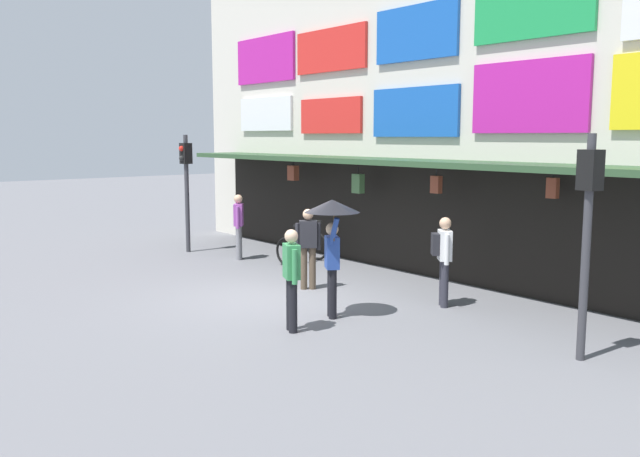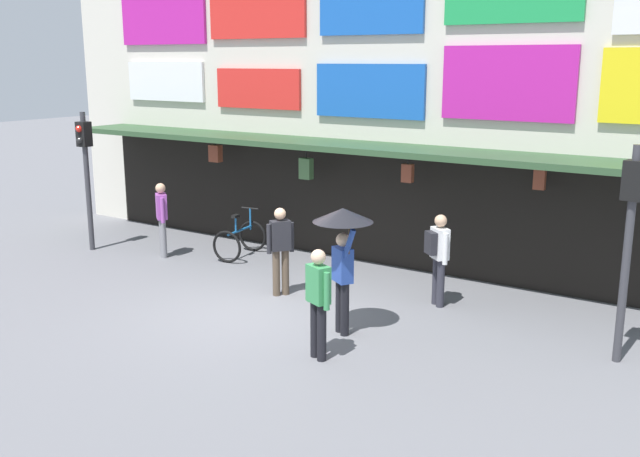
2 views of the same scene
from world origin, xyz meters
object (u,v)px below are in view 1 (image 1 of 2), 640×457
pedestrian_in_red (292,274)px  pedestrian_with_umbrella (332,225)px  traffic_light_far (589,211)px  pedestrian_in_blue (239,223)px  traffic_light_near (186,174)px  bicycle_parked (302,248)px  pedestrian_in_black (443,255)px  pedestrian_in_yellow (308,244)px

pedestrian_in_red → pedestrian_with_umbrella: bearing=102.5°
traffic_light_far → pedestrian_in_blue: traffic_light_far is taller
traffic_light_near → traffic_light_far: size_ratio=1.00×
pedestrian_in_blue → pedestrian_with_umbrella: 6.13m
bicycle_parked → pedestrian_in_black: (5.08, -0.61, 0.59)m
bicycle_parked → pedestrian_in_red: bearing=-39.3°
traffic_light_near → pedestrian_in_yellow: (5.68, -0.24, -1.19)m
pedestrian_in_blue → pedestrian_in_black: size_ratio=1.00×
pedestrian_in_black → pedestrian_in_red: same height
pedestrian_in_blue → bicycle_parked: bearing=33.2°
traffic_light_near → pedestrian_with_umbrella: (7.68, -1.28, -0.50)m
pedestrian_in_blue → pedestrian_in_black: 6.54m
traffic_light_near → pedestrian_in_black: bearing=5.6°
traffic_light_near → traffic_light_far: same height
traffic_light_near → pedestrian_in_blue: traffic_light_near is taller
pedestrian_in_yellow → pedestrian_with_umbrella: bearing=-27.4°
pedestrian_in_yellow → pedestrian_in_red: bearing=-43.1°
bicycle_parked → pedestrian_in_blue: (-1.45, -0.95, 0.55)m
traffic_light_far → bicycle_parked: bearing=170.4°
pedestrian_in_black → pedestrian_in_yellow: 2.91m
pedestrian_in_red → traffic_light_near: bearing=163.6°
pedestrian_with_umbrella → pedestrian_in_red: size_ratio=1.24×
pedestrian_in_black → pedestrian_with_umbrella: size_ratio=0.81×
pedestrian_in_red → pedestrian_in_black: bearing=81.4°
traffic_light_far → pedestrian_in_black: traffic_light_far is taller
traffic_light_far → pedestrian_in_red: 4.57m
traffic_light_near → bicycle_parked: 4.00m
traffic_light_near → pedestrian_in_blue: (1.85, 0.49, -1.19)m
traffic_light_near → traffic_light_far: bearing=0.1°
traffic_light_near → pedestrian_in_red: 8.34m
pedestrian_in_blue → pedestrian_in_red: size_ratio=1.00×
pedestrian_in_black → pedestrian_in_yellow: size_ratio=1.00×
pedestrian_in_blue → pedestrian_in_black: bearing=2.9°
pedestrian_with_umbrella → traffic_light_near: bearing=170.5°
pedestrian_in_yellow → pedestrian_in_black: bearing=21.5°
traffic_light_near → traffic_light_far: (11.65, 0.02, 0.00)m
pedestrian_in_red → pedestrian_in_yellow: bearing=136.9°
pedestrian_in_yellow → pedestrian_with_umbrella: (2.00, -1.04, 0.69)m
pedestrian_with_umbrella → bicycle_parked: bearing=148.2°
bicycle_parked → pedestrian_with_umbrella: bearing=-31.8°
traffic_light_far → pedestrian_in_blue: (-9.79, 0.47, -1.19)m
bicycle_parked → pedestrian_in_blue: pedestrian_in_blue is taller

